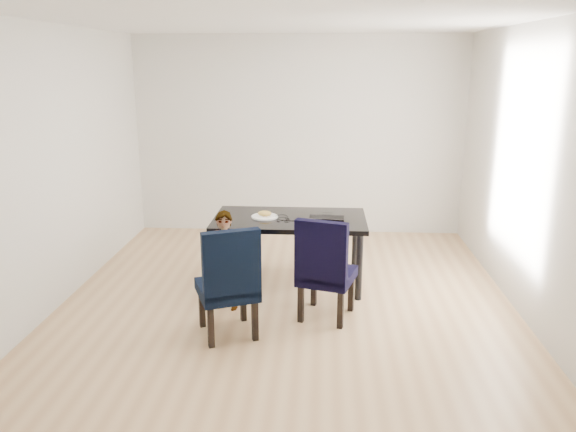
# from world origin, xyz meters

# --- Properties ---
(floor) EXTENTS (4.50, 5.00, 0.01)m
(floor) POSITION_xyz_m (0.00, 0.00, -0.01)
(floor) COLOR tan
(floor) RESTS_ON ground
(ceiling) EXTENTS (4.50, 5.00, 0.01)m
(ceiling) POSITION_xyz_m (0.00, 0.00, 2.71)
(ceiling) COLOR white
(ceiling) RESTS_ON wall_back
(wall_back) EXTENTS (4.50, 0.01, 2.70)m
(wall_back) POSITION_xyz_m (0.00, 2.50, 1.35)
(wall_back) COLOR silver
(wall_back) RESTS_ON ground
(wall_front) EXTENTS (4.50, 0.01, 2.70)m
(wall_front) POSITION_xyz_m (0.00, -2.50, 1.35)
(wall_front) COLOR white
(wall_front) RESTS_ON ground
(wall_left) EXTENTS (0.01, 5.00, 2.70)m
(wall_left) POSITION_xyz_m (-2.25, 0.00, 1.35)
(wall_left) COLOR silver
(wall_left) RESTS_ON ground
(wall_right) EXTENTS (0.01, 5.00, 2.70)m
(wall_right) POSITION_xyz_m (2.25, 0.00, 1.35)
(wall_right) COLOR silver
(wall_right) RESTS_ON ground
(dining_table) EXTENTS (1.60, 0.90, 0.75)m
(dining_table) POSITION_xyz_m (0.00, 0.50, 0.38)
(dining_table) COLOR black
(dining_table) RESTS_ON floor
(chair_left) EXTENTS (0.64, 0.66, 1.02)m
(chair_left) POSITION_xyz_m (-0.48, -0.68, 0.51)
(chair_left) COLOR black
(chair_left) RESTS_ON floor
(chair_right) EXTENTS (0.60, 0.61, 0.99)m
(chair_right) POSITION_xyz_m (0.40, -0.28, 0.50)
(chair_right) COLOR black
(chair_right) RESTS_ON floor
(child) EXTENTS (0.39, 0.28, 0.98)m
(child) POSITION_xyz_m (-0.58, -0.15, 0.49)
(child) COLOR #FF3515
(child) RESTS_ON floor
(plate) EXTENTS (0.31, 0.31, 0.02)m
(plate) POSITION_xyz_m (-0.27, 0.49, 0.76)
(plate) COLOR white
(plate) RESTS_ON dining_table
(sandwich) EXTENTS (0.16, 0.12, 0.06)m
(sandwich) POSITION_xyz_m (-0.27, 0.49, 0.79)
(sandwich) COLOR gold
(sandwich) RESTS_ON plate
(laptop) EXTENTS (0.38, 0.25, 0.03)m
(laptop) POSITION_xyz_m (0.39, 0.52, 0.76)
(laptop) COLOR black
(laptop) RESTS_ON dining_table
(cable_tangle) EXTENTS (0.14, 0.14, 0.01)m
(cable_tangle) POSITION_xyz_m (-0.06, 0.38, 0.75)
(cable_tangle) COLOR black
(cable_tangle) RESTS_ON dining_table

